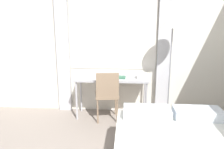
# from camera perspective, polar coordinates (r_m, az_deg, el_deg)

# --- Properties ---
(wall_back_with_window) EXTENTS (5.66, 0.13, 2.70)m
(wall_back_with_window) POSITION_cam_1_polar(r_m,az_deg,el_deg) (4.13, -1.44, 8.55)
(wall_back_with_window) COLOR silver
(wall_back_with_window) RESTS_ON ground_plane
(desk) EXTENTS (1.30, 0.46, 0.75)m
(desk) POSITION_cam_1_polar(r_m,az_deg,el_deg) (3.94, -0.08, -1.74)
(desk) COLOR #B2B2B7
(desk) RESTS_ON ground_plane
(desk_chair) EXTENTS (0.45, 0.45, 0.90)m
(desk_chair) POSITION_cam_1_polar(r_m,az_deg,el_deg) (3.80, -1.28, -4.76)
(desk_chair) COLOR #8C7259
(desk_chair) RESTS_ON ground_plane
(standing_lamp) EXTENTS (0.41, 0.41, 1.86)m
(standing_lamp) POSITION_cam_1_polar(r_m,az_deg,el_deg) (3.70, 15.57, 11.80)
(standing_lamp) COLOR #4C4C51
(standing_lamp) RESTS_ON ground_plane
(telephone) EXTENTS (0.18, 0.18, 0.09)m
(telephone) POSITION_cam_1_polar(r_m,az_deg,el_deg) (3.89, 7.66, -0.38)
(telephone) COLOR white
(telephone) RESTS_ON desk
(book) EXTENTS (0.29, 0.18, 0.02)m
(book) POSITION_cam_1_polar(r_m,az_deg,el_deg) (3.89, 1.43, -0.69)
(book) COLOR #33664C
(book) RESTS_ON desk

